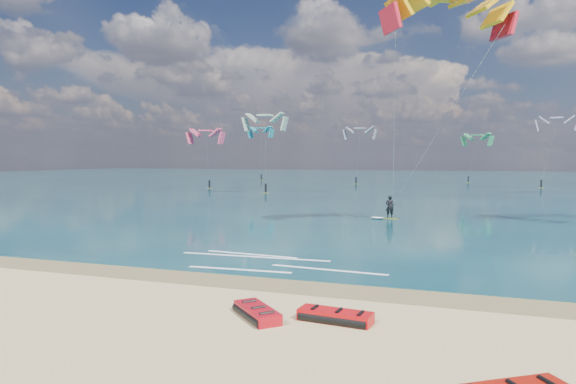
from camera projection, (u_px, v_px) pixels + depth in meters
name	position (u px, v px, depth m)	size (l,w,h in m)	color
ground	(378.00, 206.00, 56.64)	(320.00, 320.00, 0.00)	tan
wet_sand_strip	(240.00, 282.00, 21.72)	(320.00, 2.40, 0.01)	brown
sea	(423.00, 181.00, 117.03)	(320.00, 200.00, 0.04)	#0B333E
packed_kite_left	(335.00, 322.00, 16.43)	(2.58, 1.16, 0.42)	red
packed_kite_mid	(257.00, 318.00, 16.80)	(2.43, 1.19, 0.43)	#B80C18
kitesurfer_main	(417.00, 107.00, 38.85)	(12.63, 11.33, 17.96)	#B0C517
shoreline_foam	(267.00, 261.00, 25.78)	(11.43, 4.29, 0.01)	white
distant_kites	(382.00, 157.00, 90.74)	(68.35, 46.73, 12.04)	teal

